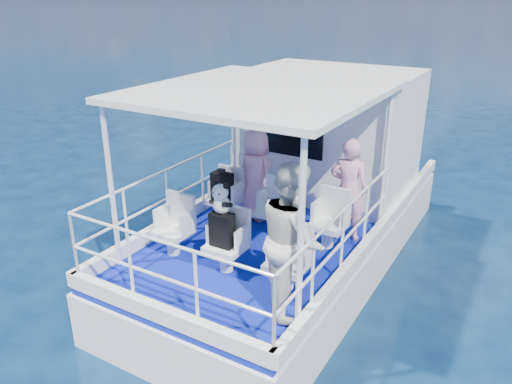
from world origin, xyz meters
TOP-DOWN VIEW (x-y plane):
  - ground at (0.00, 0.00)m, footprint 2000.00×2000.00m
  - hull at (0.00, 1.00)m, footprint 3.00×7.00m
  - deck at (0.00, 1.00)m, footprint 2.90×6.90m
  - cabin at (0.00, 2.30)m, footprint 2.85×2.00m
  - canopy at (0.00, -0.20)m, footprint 3.00×3.20m
  - canopy_posts at (0.00, -0.25)m, footprint 2.77×2.97m
  - railings at (0.00, -0.58)m, footprint 2.84×3.59m
  - seat_port_fwd at (-0.90, 0.20)m, footprint 0.48×0.46m
  - seat_center_fwd at (0.00, 0.20)m, footprint 0.48×0.46m
  - seat_stbd_fwd at (0.90, 0.20)m, footprint 0.48×0.46m
  - seat_port_aft at (-0.90, -1.10)m, footprint 0.48×0.46m
  - seat_center_aft at (0.00, -1.10)m, footprint 0.48×0.46m
  - seat_stbd_aft at (0.90, -1.10)m, footprint 0.48×0.46m
  - passenger_port_fwd at (-0.51, 0.53)m, footprint 0.65×0.55m
  - passenger_stbd_fwd at (1.02, 0.60)m, footprint 0.61×0.44m
  - passenger_stbd_aft at (1.11, -1.41)m, footprint 1.08×1.11m
  - backpack_port at (-0.90, 0.16)m, footprint 0.33×0.19m
  - backpack_center at (-0.02, -1.14)m, footprint 0.31×0.17m
  - compact_camera at (-0.91, 0.17)m, footprint 0.11×0.07m
  - panda at (-0.04, -1.12)m, footprint 0.27×0.22m

SIDE VIEW (x-z plane):
  - ground at x=0.00m, z-range 0.00..0.00m
  - hull at x=0.00m, z-range -0.80..0.80m
  - deck at x=0.00m, z-range 0.80..0.90m
  - seat_port_fwd at x=-0.90m, z-range 0.90..1.28m
  - seat_center_fwd at x=0.00m, z-range 0.90..1.28m
  - seat_stbd_fwd at x=0.90m, z-range 0.90..1.28m
  - seat_port_aft at x=-0.90m, z-range 0.90..1.28m
  - seat_center_aft at x=0.00m, z-range 0.90..1.28m
  - seat_stbd_aft at x=0.90m, z-range 0.90..1.28m
  - railings at x=0.00m, z-range 0.90..1.90m
  - backpack_port at x=-0.90m, z-range 1.28..1.72m
  - backpack_center at x=-0.02m, z-range 1.28..1.74m
  - passenger_port_fwd at x=-0.51m, z-range 0.90..2.40m
  - passenger_stbd_fwd at x=1.02m, z-range 0.90..2.45m
  - compact_camera at x=-0.91m, z-range 1.72..1.78m
  - passenger_stbd_aft at x=1.11m, z-range 0.90..2.71m
  - panda at x=-0.04m, z-range 1.74..2.15m
  - cabin at x=0.00m, z-range 0.90..3.10m
  - canopy_posts at x=0.00m, z-range 0.90..3.10m
  - canopy at x=0.00m, z-range 3.10..3.18m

